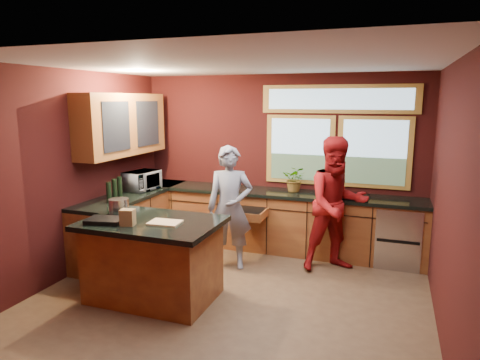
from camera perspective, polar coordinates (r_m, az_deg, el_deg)
The scene contains 14 objects.
floor at distance 5.36m, azimuth -0.84°, elevation -14.89°, with size 4.50×4.50×0.00m, color brown.
room_shell at distance 5.39m, azimuth -5.63°, elevation 5.15°, with size 4.52×4.02×2.71m.
back_counter at distance 6.66m, azimuth 5.95°, elevation -5.49°, with size 4.50×0.64×0.93m.
left_counter at distance 6.76m, azimuth -13.94°, elevation -5.50°, with size 0.64×2.30×0.93m.
island at distance 5.18m, azimuth -11.48°, elevation -10.29°, with size 1.55×1.05×0.95m.
person_grey at distance 5.87m, azimuth -1.36°, elevation -3.71°, with size 0.62×0.41×1.71m, color slate.
person_red at distance 5.92m, azimuth 12.76°, elevation -3.21°, with size 0.89×0.70×1.84m, color maroon.
microwave at distance 6.78m, azimuth -12.94°, elevation -0.08°, with size 0.53×0.36×0.30m, color #999999.
potted_plant at distance 6.53m, azimuth 7.35°, elevation 0.12°, with size 0.35×0.31×0.39m, color #999999.
paper_towel at distance 6.40m, azimuth 11.60°, elevation -0.73°, with size 0.12×0.12×0.28m, color white.
cutting_board at distance 4.89m, azimuth -9.97°, elevation -5.61°, with size 0.35×0.25×0.02m, color tan.
stock_pot at distance 5.43m, azimuth -15.85°, elevation -3.35°, with size 0.24×0.24×0.18m, color silver.
paper_bag at distance 4.89m, azimuth -14.75°, elevation -4.84°, with size 0.15×0.12×0.18m, color brown.
black_tray at distance 5.08m, azimuth -17.52°, elevation -5.17°, with size 0.40×0.28×0.05m, color black.
Camera 1 is at (1.71, -4.52, 2.31)m, focal length 32.00 mm.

